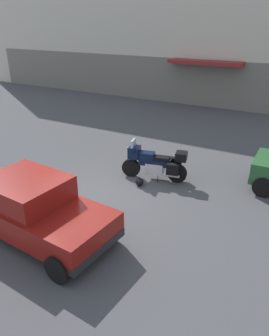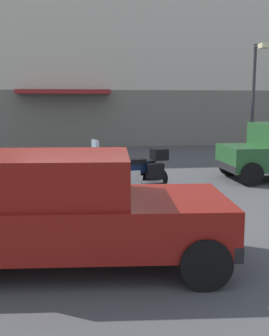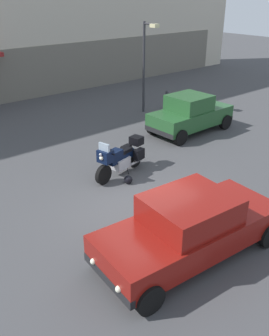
% 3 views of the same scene
% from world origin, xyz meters
% --- Properties ---
extents(ground_plane, '(80.00, 80.00, 0.00)m').
position_xyz_m(ground_plane, '(0.00, 0.00, 0.00)').
color(ground_plane, '#424244').
extents(motorcycle, '(2.24, 1.00, 1.36)m').
position_xyz_m(motorcycle, '(1.02, 2.18, 0.62)').
color(motorcycle, black).
rests_on(motorcycle, ground).
extents(helmet, '(0.28, 0.28, 0.28)m').
position_xyz_m(helmet, '(0.79, 1.49, 0.14)').
color(helmet, black).
rests_on(helmet, ground).
extents(car_sedan_far, '(4.67, 2.23, 1.56)m').
position_xyz_m(car_sedan_far, '(-0.36, -2.17, 0.78)').
color(car_sedan_far, maroon).
rests_on(car_sedan_far, ground).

